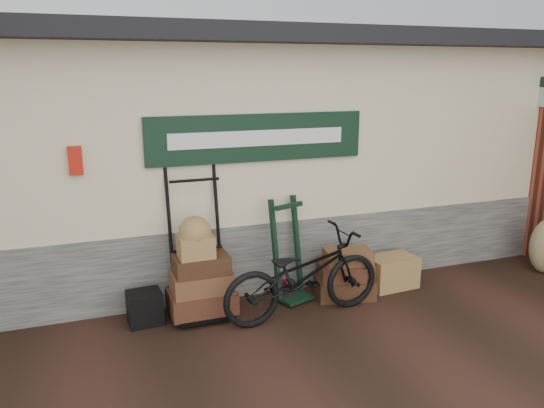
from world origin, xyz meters
The scene contains 8 objects.
ground centered at (0.00, 0.00, 0.00)m, with size 80.00×80.00×0.00m, color black.
station_building centered at (-0.01, 2.74, 1.61)m, with size 14.40×4.10×3.20m.
porter_trolley centered at (-1.10, 0.77, 0.88)m, with size 0.88×0.66×1.76m, color black, non-canonical shape.
green_barrow centered at (0.00, 0.75, 0.62)m, with size 0.45×0.38×1.24m, color black, non-canonical shape.
suitcase_stack centered at (0.67, 0.55, 0.31)m, with size 0.69×0.44×0.61m, color #352010, non-canonical shape.
wicker_hamper centered at (1.37, 0.63, 0.20)m, with size 0.62×0.40×0.40m, color #8D5F38.
black_trunk centered at (-1.72, 0.67, 0.18)m, with size 0.36×0.31×0.36m, color black.
bicycle centered at (-0.03, 0.23, 0.55)m, with size 1.91×0.66×1.11m, color black.
Camera 1 is at (-2.24, -4.84, 2.71)m, focal length 35.00 mm.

